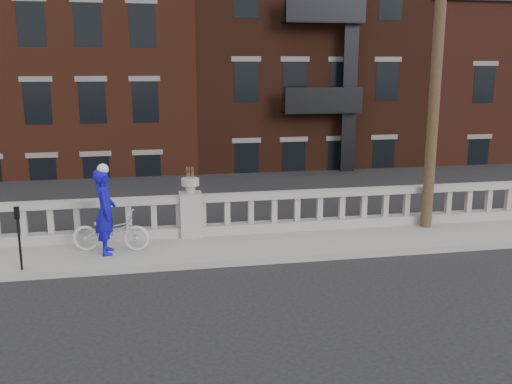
% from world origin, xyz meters
% --- Properties ---
extents(ground, '(120.00, 120.00, 0.00)m').
position_xyz_m(ground, '(0.00, 0.00, 0.00)').
color(ground, black).
rests_on(ground, ground).
extents(sidewalk, '(32.00, 2.20, 0.15)m').
position_xyz_m(sidewalk, '(0.00, 3.00, 0.07)').
color(sidewalk, gray).
rests_on(sidewalk, ground).
extents(balustrade, '(28.00, 0.34, 1.03)m').
position_xyz_m(balustrade, '(0.00, 3.95, 0.64)').
color(balustrade, gray).
rests_on(balustrade, sidewalk).
extents(planter_pedestal, '(0.55, 0.55, 1.76)m').
position_xyz_m(planter_pedestal, '(0.00, 3.95, 0.83)').
color(planter_pedestal, gray).
rests_on(planter_pedestal, sidewalk).
extents(lower_level, '(80.00, 44.00, 20.80)m').
position_xyz_m(lower_level, '(0.56, 23.04, 2.63)').
color(lower_level, '#605E59').
rests_on(lower_level, ground).
extents(utility_pole, '(1.60, 0.28, 10.00)m').
position_xyz_m(utility_pole, '(6.20, 3.60, 5.24)').
color(utility_pole, '#422D1E').
rests_on(utility_pole, sidewalk).
extents(parking_meter_c, '(0.10, 0.09, 1.36)m').
position_xyz_m(parking_meter_c, '(-3.70, 2.15, 1.00)').
color(parking_meter_c, black).
rests_on(parking_meter_c, sidewalk).
extents(bicycle, '(1.85, 0.93, 0.93)m').
position_xyz_m(bicycle, '(-1.91, 3.11, 0.61)').
color(bicycle, silver).
rests_on(bicycle, sidewalk).
extents(cyclist, '(0.50, 0.73, 1.96)m').
position_xyz_m(cyclist, '(-2.00, 2.93, 1.13)').
color(cyclist, '#110BAC').
rests_on(cyclist, sidewalk).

